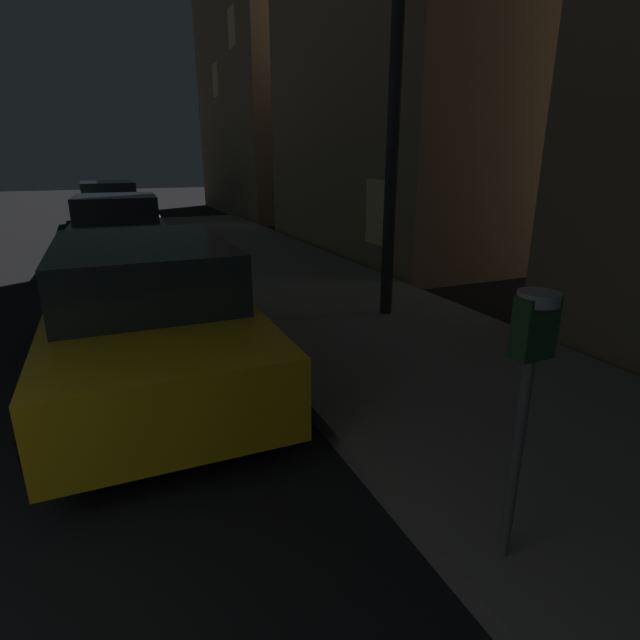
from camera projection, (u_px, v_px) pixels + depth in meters
name	position (u px, v px, depth m)	size (l,w,h in m)	color
parking_meter	(529.00, 365.00, 2.36)	(0.19, 0.19, 1.47)	#59595B
car_yellow_cab	(148.00, 312.00, 5.03)	(2.06, 4.38, 1.43)	gold
car_silver	(119.00, 229.00, 10.88)	(2.26, 4.18, 1.43)	#B7B7BF
car_green	(109.00, 203.00, 16.96)	(2.18, 4.47, 1.43)	#19592D
street_lamp	(398.00, 7.00, 5.77)	(0.44, 0.44, 5.62)	black
building_far	(304.00, 91.00, 20.31)	(6.99, 8.89, 9.55)	#8C7259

